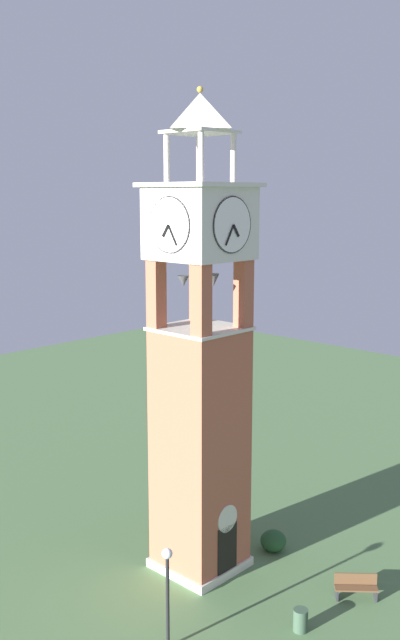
# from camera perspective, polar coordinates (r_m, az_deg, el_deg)

# --- Properties ---
(ground) EXTENTS (80.00, 80.00, 0.00)m
(ground) POSITION_cam_1_polar(r_m,az_deg,el_deg) (30.17, 0.00, -19.50)
(ground) COLOR #517547
(clock_tower) EXTENTS (3.52, 3.52, 18.84)m
(clock_tower) POSITION_cam_1_polar(r_m,az_deg,el_deg) (27.14, 0.00, -4.92)
(clock_tower) COLOR #AD5B42
(clock_tower) RESTS_ON ground
(park_bench) EXTENTS (1.39, 1.49, 0.95)m
(park_bench) POSITION_cam_1_polar(r_m,az_deg,el_deg) (28.51, 12.68, -20.56)
(park_bench) COLOR brown
(park_bench) RESTS_ON ground
(lamp_post) EXTENTS (0.36, 0.36, 3.58)m
(lamp_post) POSITION_cam_1_polar(r_m,az_deg,el_deg) (24.44, -2.69, -20.43)
(lamp_post) COLOR black
(lamp_post) RESTS_ON ground
(trash_bin) EXTENTS (0.52, 0.52, 0.80)m
(trash_bin) POSITION_cam_1_polar(r_m,az_deg,el_deg) (26.52, 8.25, -23.19)
(trash_bin) COLOR #38513D
(trash_bin) RESTS_ON ground
(shrub_near_entry) EXTENTS (1.11, 1.11, 0.89)m
(shrub_near_entry) POSITION_cam_1_polar(r_m,az_deg,el_deg) (31.18, 6.04, -17.58)
(shrub_near_entry) COLOR #234C28
(shrub_near_entry) RESTS_ON ground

